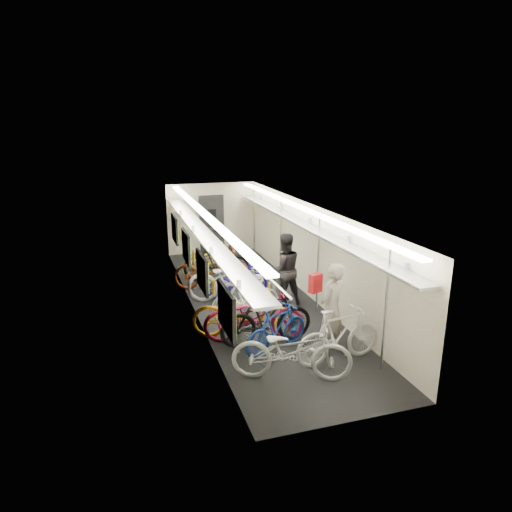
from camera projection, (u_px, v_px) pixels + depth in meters
train_car_shell at (232, 233)px, 11.49m from camera, size 10.00×10.00×10.00m
bicycle_0 at (292, 350)px, 7.81m from camera, size 2.20×1.44×1.09m
bicycle_1 at (277, 329)px, 8.83m from camera, size 1.60×1.01×0.93m
bicycle_2 at (254, 316)px, 9.24m from camera, size 2.17×1.12×1.08m
bicycle_3 at (267, 318)px, 9.08m from camera, size 1.93×0.57×1.16m
bicycle_4 at (242, 313)px, 9.39m from camera, size 2.22×1.32×1.10m
bicycle_5 at (246, 297)px, 10.45m from camera, size 1.64×0.55×0.97m
bicycle_6 at (232, 280)px, 11.29m from camera, size 2.34×1.45×1.16m
bicycle_7 at (238, 280)px, 11.60m from camera, size 1.63×0.54×0.97m
bicycle_8 at (213, 269)px, 12.27m from camera, size 2.17×1.06×1.10m
bicycle_9 at (217, 261)px, 12.87m from camera, size 1.97×0.94×1.14m
bicycle_10 at (211, 260)px, 13.41m from camera, size 1.83×0.94×0.91m
bicycle_11 at (339, 335)px, 8.40m from camera, size 1.84×0.72×1.08m
passenger_near at (331, 309)px, 8.68m from camera, size 0.79×0.72×1.80m
passenger_mid at (284, 269)px, 11.07m from camera, size 0.89×0.70×1.80m
backpack at (316, 283)px, 8.95m from camera, size 0.29×0.22×0.38m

